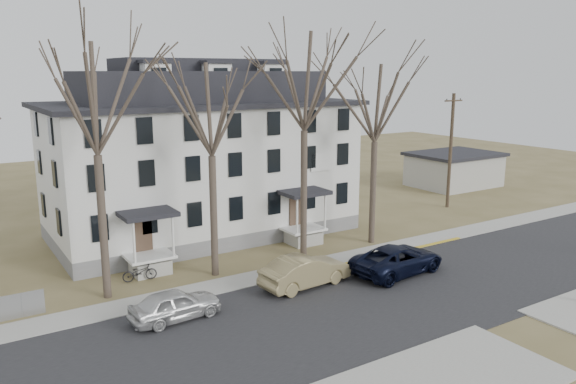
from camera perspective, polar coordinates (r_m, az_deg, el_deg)
ground at (r=27.37m, az=11.59°, el=-12.33°), size 120.00×120.00×0.00m
main_road at (r=28.70m, az=8.78°, el=-11.02°), size 120.00×10.00×0.04m
far_sidewalk at (r=33.11m, az=1.89°, el=-7.68°), size 120.00×2.00×0.08m
yellow_curb at (r=35.38m, az=9.47°, el=-6.52°), size 14.00×0.25×0.06m
boarding_house at (r=39.35m, az=-8.71°, el=3.46°), size 20.80×12.36×12.05m
distant_building at (r=58.42m, az=16.50°, el=2.24°), size 8.50×6.50×3.35m
tree_far_left at (r=28.29m, az=-19.20°, el=9.70°), size 8.40×8.40×13.72m
tree_mid_left at (r=30.29m, az=-7.89°, el=8.97°), size 7.80×7.80×12.74m
tree_center at (r=33.20m, az=1.69°, el=11.90°), size 9.00×9.00×14.70m
tree_mid_right at (r=36.60m, az=8.92°, el=9.46°), size 7.80×7.80×12.74m
utility_pole_far at (r=48.46m, az=16.19°, el=4.17°), size 2.00×0.28×9.50m
car_silver at (r=26.75m, az=-11.37°, el=-11.22°), size 4.35×2.00×1.45m
car_tan at (r=30.03m, az=1.75°, el=-8.10°), size 5.20×2.20×1.67m
car_navy at (r=32.47m, az=11.05°, el=-6.80°), size 6.06×3.25×1.62m
bicycle_left at (r=31.90m, az=-14.84°, el=-7.95°), size 1.92×0.90×0.97m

